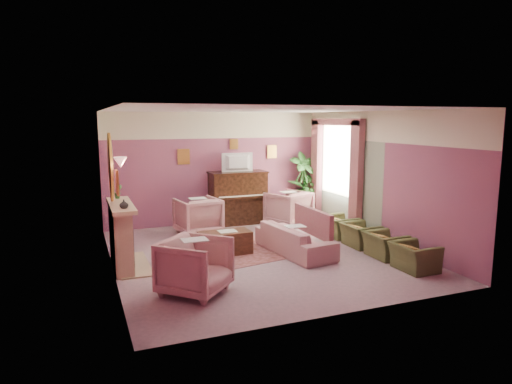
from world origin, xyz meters
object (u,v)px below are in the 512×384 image
object	(u,v)px
sofa	(295,234)
floral_armchair_right	(288,206)
olive_chair_a	(414,253)
olive_chair_b	(385,241)
coffee_table	(225,243)
olive_chair_d	(339,223)
floral_armchair_front	(195,263)
side_table	(306,205)
floral_armchair_left	(198,214)
television	(238,161)
olive_chair_c	(360,231)
piano	(238,198)

from	to	relation	value
sofa	floral_armchair_right	world-z (taller)	floral_armchair_right
olive_chair_a	olive_chair_b	distance (m)	0.82
olive_chair_a	olive_chair_b	size ratio (longest dim) A/B	1.00
coffee_table	olive_chair_d	world-z (taller)	olive_chair_d
floral_armchair_right	olive_chair_a	distance (m)	3.99
olive_chair_b	sofa	bearing A→B (deg)	149.25
floral_armchair_front	side_table	xyz separation A→B (m)	(4.05, 4.11, -0.12)
olive_chair_a	coffee_table	bearing A→B (deg)	142.26
floral_armchair_left	side_table	xyz separation A→B (m)	(3.11, 0.61, -0.12)
television	coffee_table	bearing A→B (deg)	-115.23
floral_armchair_right	olive_chair_b	world-z (taller)	floral_armchair_right
sofa	floral_armchair_right	size ratio (longest dim) A/B	2.02
olive_chair_a	olive_chair_c	distance (m)	1.64
olive_chair_b	floral_armchair_right	bearing A→B (deg)	100.10
floral_armchair_right	floral_armchair_front	xyz separation A→B (m)	(-3.27, -3.58, 0.00)
olive_chair_b	olive_chair_c	world-z (taller)	same
coffee_table	side_table	world-z (taller)	side_table
floral_armchair_left	side_table	size ratio (longest dim) A/B	1.35
piano	side_table	distance (m)	1.92
side_table	olive_chair_a	bearing A→B (deg)	-92.83
sofa	olive_chair_d	xyz separation A→B (m)	(1.49, 0.76, -0.06)
floral_armchair_left	piano	bearing A→B (deg)	30.07
olive_chair_d	side_table	world-z (taller)	side_table
floral_armchair_left	olive_chair_a	bearing A→B (deg)	-53.24
television	floral_armchair_left	size ratio (longest dim) A/B	0.85
olive_chair_c	floral_armchair_front	bearing A→B (deg)	-161.55
floral_armchair_left	olive_chair_d	size ratio (longest dim) A/B	1.27
piano	coffee_table	world-z (taller)	piano
coffee_table	olive_chair_d	xyz separation A→B (m)	(2.78, 0.30, 0.10)
television	olive_chair_d	xyz separation A→B (m)	(1.67, -2.06, -1.28)
side_table	floral_armchair_right	bearing A→B (deg)	-145.73
floral_armchair_left	floral_armchair_right	bearing A→B (deg)	1.96
piano	olive_chair_a	xyz separation A→B (m)	(1.67, -4.57, -0.33)
floral_armchair_left	side_table	bearing A→B (deg)	11.10
sofa	olive_chair_d	bearing A→B (deg)	26.95
floral_armchair_front	coffee_table	bearing A→B (deg)	59.78
olive_chair_a	side_table	size ratio (longest dim) A/B	1.06
coffee_table	side_table	size ratio (longest dim) A/B	1.43
olive_chair_b	olive_chair_d	world-z (taller)	same
television	coffee_table	xyz separation A→B (m)	(-1.12, -2.37, -1.38)
sofa	olive_chair_d	distance (m)	1.67
floral_armchair_front	olive_chair_c	bearing A→B (deg)	18.45
floral_armchair_front	olive_chair_a	size ratio (longest dim) A/B	1.27
television	olive_chair_d	bearing A→B (deg)	-51.04
floral_armchair_front	olive_chair_b	distance (m)	3.86
side_table	olive_chair_d	bearing A→B (deg)	-96.26
olive_chair_b	side_table	bearing A→B (deg)	86.54
floral_armchair_front	side_table	size ratio (longest dim) A/B	1.35
floral_armchair_front	olive_chair_b	world-z (taller)	floral_armchair_front
floral_armchair_front	side_table	distance (m)	5.78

